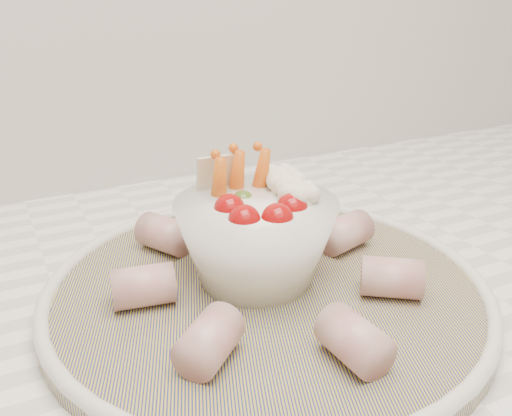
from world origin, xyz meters
name	(u,v)px	position (x,y,z in m)	size (l,w,h in m)	color
serving_platter	(267,289)	(0.16, 1.42, 0.93)	(0.48, 0.48, 0.02)	navy
veggie_bowl	(257,236)	(0.16, 1.43, 0.98)	(0.14, 0.14, 0.11)	white
cured_meat_rolls	(266,268)	(0.16, 1.42, 0.95)	(0.25, 0.27, 0.03)	#B15154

